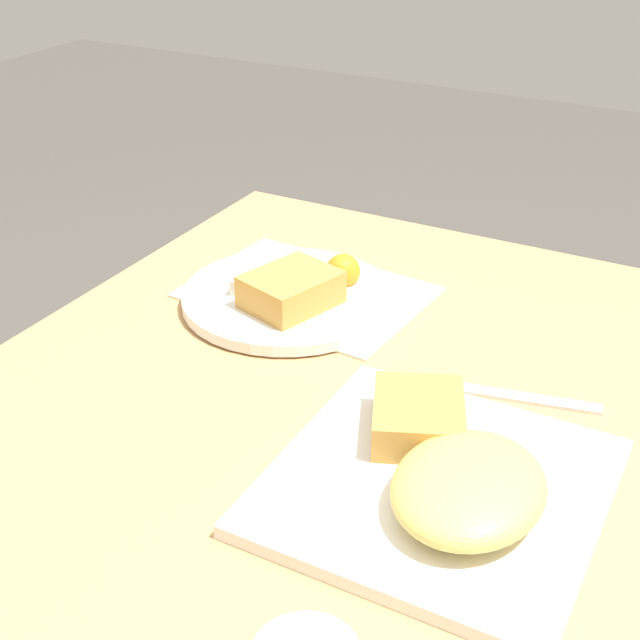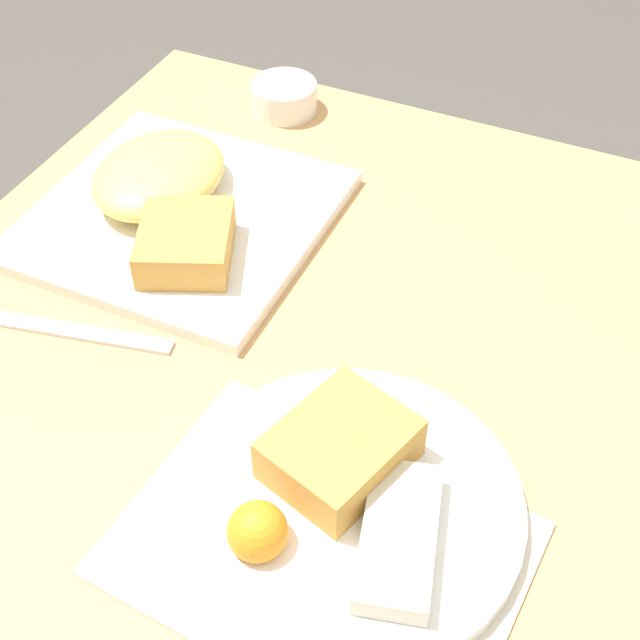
{
  "view_description": "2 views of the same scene",
  "coord_description": "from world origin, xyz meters",
  "px_view_note": "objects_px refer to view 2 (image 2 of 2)",
  "views": [
    {
      "loc": [
        -0.71,
        -0.37,
        1.29
      ],
      "look_at": [
        0.01,
        0.02,
        0.83
      ],
      "focal_mm": 50.0,
      "sensor_mm": 36.0,
      "label": 1
    },
    {
      "loc": [
        0.46,
        0.25,
        1.35
      ],
      "look_at": [
        -0.01,
        0.04,
        0.83
      ],
      "focal_mm": 50.0,
      "sensor_mm": 36.0,
      "label": 2
    }
  ],
  "objects_px": {
    "plate_square_near": "(173,204)",
    "plate_oval_far": "(346,496)",
    "sauce_ramekin": "(284,96)",
    "butter_knife": "(72,331)"
  },
  "relations": [
    {
      "from": "plate_oval_far",
      "to": "sauce_ramekin",
      "type": "xyz_separation_m",
      "value": [
        -0.48,
        -0.29,
        -0.0
      ]
    },
    {
      "from": "butter_knife",
      "to": "plate_square_near",
      "type": "bearing_deg",
      "value": 77.69
    },
    {
      "from": "plate_square_near",
      "to": "butter_knife",
      "type": "height_order",
      "value": "plate_square_near"
    },
    {
      "from": "plate_oval_far",
      "to": "plate_square_near",
      "type": "bearing_deg",
      "value": -129.46
    },
    {
      "from": "plate_square_near",
      "to": "butter_knife",
      "type": "xyz_separation_m",
      "value": [
        0.18,
        -0.0,
        -0.02
      ]
    },
    {
      "from": "plate_oval_far",
      "to": "butter_knife",
      "type": "height_order",
      "value": "plate_oval_far"
    },
    {
      "from": "plate_square_near",
      "to": "plate_oval_far",
      "type": "relative_size",
      "value": 1.08
    },
    {
      "from": "sauce_ramekin",
      "to": "butter_knife",
      "type": "bearing_deg",
      "value": -1.58
    },
    {
      "from": "plate_square_near",
      "to": "plate_oval_far",
      "type": "xyz_separation_m",
      "value": [
        0.24,
        0.3,
        -0.0
      ]
    },
    {
      "from": "plate_oval_far",
      "to": "butter_knife",
      "type": "relative_size",
      "value": 1.38
    }
  ]
}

